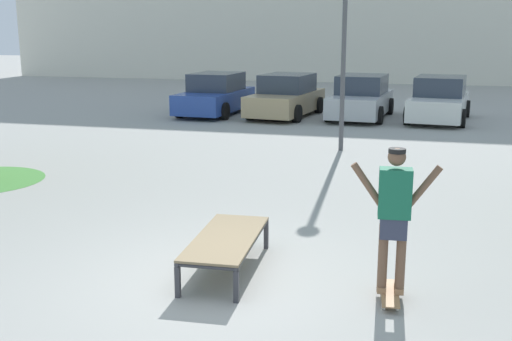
{
  "coord_description": "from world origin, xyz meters",
  "views": [
    {
      "loc": [
        2.36,
        -6.77,
        3.05
      ],
      "look_at": [
        0.05,
        1.96,
        1.0
      ],
      "focal_mm": 43.63,
      "sensor_mm": 36.0,
      "label": 1
    }
  ],
  "objects_px": {
    "skateboard": "(390,294)",
    "car_silver": "(361,98)",
    "skater": "(394,211)",
    "car_blue": "(216,95)",
    "car_tan": "(286,97)",
    "car_white": "(439,100)",
    "skate_box": "(226,240)"
  },
  "relations": [
    {
      "from": "skater",
      "to": "skateboard",
      "type": "bearing_deg",
      "value": -85.22
    },
    {
      "from": "car_tan",
      "to": "car_white",
      "type": "height_order",
      "value": "same"
    },
    {
      "from": "car_blue",
      "to": "car_white",
      "type": "bearing_deg",
      "value": 2.12
    },
    {
      "from": "car_blue",
      "to": "car_white",
      "type": "xyz_separation_m",
      "value": [
        7.93,
        0.29,
        0.0
      ]
    },
    {
      "from": "skater",
      "to": "car_blue",
      "type": "distance_m",
      "value": 16.54
    },
    {
      "from": "car_blue",
      "to": "car_white",
      "type": "relative_size",
      "value": 0.98
    },
    {
      "from": "skateboard",
      "to": "car_silver",
      "type": "height_order",
      "value": "car_silver"
    },
    {
      "from": "skater",
      "to": "car_white",
      "type": "distance_m",
      "value": 15.27
    },
    {
      "from": "skateboard",
      "to": "skater",
      "type": "distance_m",
      "value": 0.99
    },
    {
      "from": "skater",
      "to": "car_blue",
      "type": "height_order",
      "value": "skater"
    },
    {
      "from": "car_blue",
      "to": "car_tan",
      "type": "relative_size",
      "value": 0.98
    },
    {
      "from": "skate_box",
      "to": "skater",
      "type": "distance_m",
      "value": 2.23
    },
    {
      "from": "skate_box",
      "to": "skateboard",
      "type": "relative_size",
      "value": 2.38
    },
    {
      "from": "skate_box",
      "to": "car_tan",
      "type": "bearing_deg",
      "value": 99.09
    },
    {
      "from": "skater",
      "to": "car_silver",
      "type": "relative_size",
      "value": 0.39
    },
    {
      "from": "skate_box",
      "to": "car_silver",
      "type": "relative_size",
      "value": 0.45
    },
    {
      "from": "car_silver",
      "to": "car_white",
      "type": "relative_size",
      "value": 0.99
    },
    {
      "from": "car_blue",
      "to": "skater",
      "type": "bearing_deg",
      "value": -64.64
    },
    {
      "from": "car_tan",
      "to": "skateboard",
      "type": "bearing_deg",
      "value": -73.54
    },
    {
      "from": "skateboard",
      "to": "car_blue",
      "type": "xyz_separation_m",
      "value": [
        -7.08,
        14.95,
        0.61
      ]
    },
    {
      "from": "car_silver",
      "to": "skater",
      "type": "bearing_deg",
      "value": -83.28
    },
    {
      "from": "skate_box",
      "to": "car_white",
      "type": "bearing_deg",
      "value": 78.8
    },
    {
      "from": "skateboard",
      "to": "skater",
      "type": "relative_size",
      "value": 0.48
    },
    {
      "from": "skateboard",
      "to": "car_tan",
      "type": "distance_m",
      "value": 15.67
    },
    {
      "from": "car_tan",
      "to": "car_white",
      "type": "relative_size",
      "value": 1.0
    },
    {
      "from": "skater",
      "to": "car_white",
      "type": "relative_size",
      "value": 0.39
    },
    {
      "from": "skater",
      "to": "car_white",
      "type": "height_order",
      "value": "skater"
    },
    {
      "from": "skateboard",
      "to": "car_white",
      "type": "height_order",
      "value": "car_white"
    },
    {
      "from": "skate_box",
      "to": "car_silver",
      "type": "height_order",
      "value": "car_silver"
    },
    {
      "from": "car_tan",
      "to": "car_white",
      "type": "distance_m",
      "value": 5.29
    },
    {
      "from": "car_blue",
      "to": "car_tan",
      "type": "distance_m",
      "value": 2.65
    },
    {
      "from": "skater",
      "to": "car_tan",
      "type": "height_order",
      "value": "skater"
    }
  ]
}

